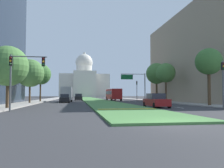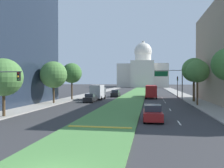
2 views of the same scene
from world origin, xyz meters
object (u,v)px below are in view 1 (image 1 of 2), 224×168
at_px(overhead_guide_sign, 136,81).
at_px(sedan_lead_stopped, 156,101).
at_px(street_tree_right_far, 156,74).
at_px(sedan_distant, 79,97).
at_px(box_truck_delivery, 67,94).
at_px(street_tree_left_far, 41,74).
at_px(traffic_light_near_left, 20,70).
at_px(street_tree_left_near, 8,66).
at_px(street_tree_right_mid, 166,73).
at_px(city_bus, 113,94).
at_px(street_tree_left_mid, 30,73).
at_px(traffic_light_near_right, 223,78).
at_px(traffic_light_far_right, 137,88).
at_px(sedan_midblock, 65,99).
at_px(street_tree_right_near, 209,62).
at_px(capitol_building, 84,83).

relative_size(overhead_guide_sign, sedan_lead_stopped, 1.51).
xyz_separation_m(street_tree_right_far, sedan_lead_stopped, (-8.13, -22.22, -5.41)).
xyz_separation_m(sedan_distant, box_truck_delivery, (-2.67, -8.22, 0.85)).
bearing_deg(sedan_lead_stopped, street_tree_left_far, 126.37).
height_order(traffic_light_near_left, box_truck_delivery, traffic_light_near_left).
bearing_deg(sedan_lead_stopped, street_tree_left_near, -178.05).
bearing_deg(box_truck_delivery, sedan_distant, 72.03).
bearing_deg(street_tree_right_far, sedan_distant, 147.33).
distance_m(street_tree_right_mid, city_bus, 18.70).
bearing_deg(street_tree_right_mid, street_tree_left_mid, -178.57).
relative_size(traffic_light_near_right, sedan_distant, 1.20).
distance_m(traffic_light_near_left, street_tree_left_far, 27.32).
bearing_deg(box_truck_delivery, city_bus, 31.35).
bearing_deg(sedan_lead_stopped, traffic_light_far_right, 78.99).
height_order(street_tree_right_far, box_truck_delivery, street_tree_right_far).
bearing_deg(sedan_midblock, box_truck_delivery, 89.24).
xyz_separation_m(traffic_light_near_left, street_tree_left_far, (-2.30, 27.15, 1.95)).
relative_size(street_tree_right_near, box_truck_delivery, 1.20).
distance_m(capitol_building, street_tree_right_mid, 107.26).
height_order(sedan_lead_stopped, city_bus, city_bus).
distance_m(traffic_light_far_right, street_tree_left_near, 39.48).
height_order(traffic_light_near_left, street_tree_right_mid, street_tree_right_mid).
xyz_separation_m(traffic_light_near_left, box_truck_delivery, (2.97, 29.21, -2.12)).
distance_m(traffic_light_far_right, street_tree_right_near, 30.27).
bearing_deg(city_bus, sedan_lead_stopped, -90.00).
bearing_deg(street_tree_right_mid, traffic_light_near_left, -138.34).
distance_m(traffic_light_near_right, sedan_midblock, 28.88).
xyz_separation_m(traffic_light_near_right, street_tree_left_near, (-22.82, 3.26, 1.26)).
distance_m(street_tree_right_near, box_truck_delivery, 30.69).
xyz_separation_m(traffic_light_near_left, overhead_guide_sign, (18.68, 29.43, 0.87)).
bearing_deg(traffic_light_near_left, street_tree_right_near, 14.54).
height_order(street_tree_left_mid, street_tree_right_mid, street_tree_left_mid).
bearing_deg(traffic_light_near_right, street_tree_right_far, 85.65).
relative_size(capitol_building, street_tree_right_near, 3.93).
xyz_separation_m(street_tree_right_mid, street_tree_left_far, (-24.27, 7.61, 0.06)).
relative_size(street_tree_left_mid, street_tree_left_far, 0.96).
bearing_deg(overhead_guide_sign, traffic_light_far_right, 72.86).
xyz_separation_m(capitol_building, street_tree_right_far, (12.74, -99.56, -2.94)).
distance_m(street_tree_right_near, street_tree_left_far, 32.63).
height_order(street_tree_right_mid, sedan_distant, street_tree_right_mid).
bearing_deg(street_tree_left_mid, city_bus, 44.96).
xyz_separation_m(street_tree_right_near, street_tree_right_far, (0.29, 20.71, 0.35)).
height_order(capitol_building, street_tree_right_mid, capitol_building).
height_order(street_tree_left_far, sedan_midblock, street_tree_left_far).
distance_m(traffic_light_near_left, street_tree_right_far, 34.96).
bearing_deg(street_tree_left_mid, street_tree_left_far, 86.45).
height_order(capitol_building, street_tree_right_near, capitol_building).
height_order(capitol_building, city_bus, capitol_building).
relative_size(street_tree_left_near, sedan_distant, 1.55).
bearing_deg(traffic_light_near_left, street_tree_right_far, 49.47).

